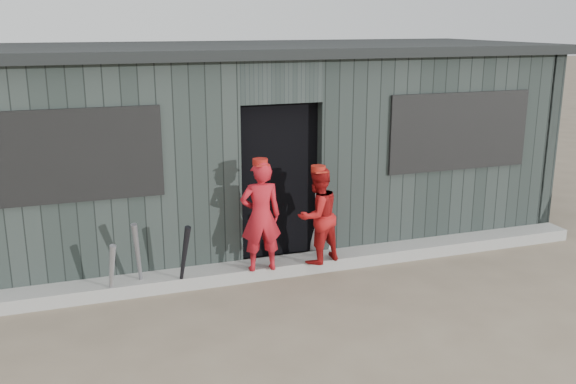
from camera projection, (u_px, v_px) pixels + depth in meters
name	position (u px, v px, depth m)	size (l,w,h in m)	color
ground	(350.00, 340.00, 6.06)	(80.00, 80.00, 0.00)	#6C5D4B
curb	(287.00, 266.00, 7.70)	(8.00, 0.36, 0.15)	gray
bat_left	(112.00, 272.00, 6.80)	(0.07, 0.07, 0.70)	gray
bat_mid	(138.00, 258.00, 6.97)	(0.07, 0.07, 0.87)	gray
bat_right	(184.00, 259.00, 7.02)	(0.07, 0.07, 0.81)	black
player_red_left	(261.00, 216.00, 7.24)	(0.47, 0.31, 1.28)	#B41621
player_red_right	(318.00, 216.00, 7.49)	(0.56, 0.43, 1.14)	#A31414
player_grey_back	(326.00, 207.00, 8.10)	(0.64, 0.42, 1.31)	silver
dugout	(248.00, 142.00, 8.93)	(8.30, 3.30, 2.62)	black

